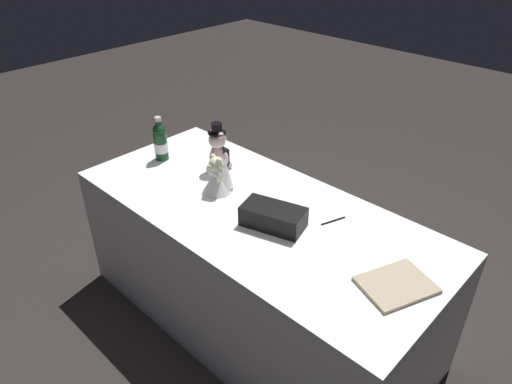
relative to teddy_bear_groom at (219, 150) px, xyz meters
The scene contains 8 objects.
ground_plane 1.04m from the teddy_bear_groom, 160.88° to the left, with size 12.00×12.00×0.00m, color #2D2826.
reception_table 0.71m from the teddy_bear_groom, 160.88° to the left, with size 2.04×0.91×0.79m, color white.
teddy_bear_groom is the anchor object (origin of this frame).
teddy_bear_bride 0.25m from the teddy_bear_groom, 137.81° to the left, with size 0.17×0.21×0.22m.
champagne_bottle 0.39m from the teddy_bear_groom, 24.04° to the left, with size 0.08×0.08×0.28m.
signing_pen 0.82m from the teddy_bear_groom, behind, with size 0.06×0.14×0.01m.
gift_case_black 0.65m from the teddy_bear_groom, 161.39° to the left, with size 0.34×0.24×0.10m.
guestbook 1.29m from the teddy_bear_groom, behind, with size 0.22×0.29×0.02m, color tan.
Camera 1 is at (-1.40, 1.47, 2.16)m, focal length 33.00 mm.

